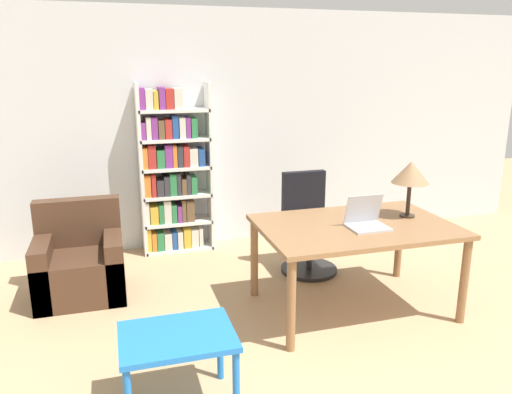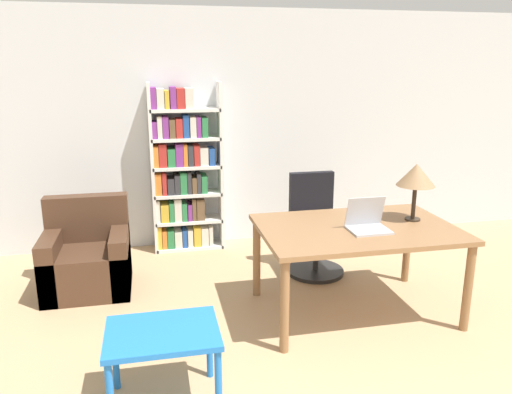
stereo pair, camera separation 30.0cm
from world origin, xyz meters
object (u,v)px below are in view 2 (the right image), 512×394
object	(u,v)px
office_chair	(314,231)
bookshelf	(183,173)
armchair	(88,260)
desk	(357,236)
table_lamp	(416,176)
laptop	(367,223)
side_table_blue	(163,341)

from	to	relation	value
office_chair	bookshelf	size ratio (longest dim) A/B	0.54
armchair	office_chair	bearing A→B (deg)	-0.72
desk	table_lamp	world-z (taller)	table_lamp
desk	table_lamp	xyz separation A→B (m)	(0.54, 0.07, 0.48)
desk	office_chair	xyz separation A→B (m)	(-0.06, 0.93, -0.26)
laptop	office_chair	size ratio (longest dim) A/B	0.31
bookshelf	laptop	bearing A→B (deg)	-55.43
armchair	bookshelf	world-z (taller)	bookshelf
laptop	bookshelf	bearing A→B (deg)	124.57
laptop	table_lamp	xyz separation A→B (m)	(0.50, 0.17, 0.34)
armchair	bookshelf	bearing A→B (deg)	43.06
desk	bookshelf	size ratio (longest dim) A/B	0.86
table_lamp	side_table_blue	world-z (taller)	table_lamp
office_chair	side_table_blue	size ratio (longest dim) A/B	1.48
desk	table_lamp	size ratio (longest dim) A/B	3.27
desk	armchair	xyz separation A→B (m)	(-2.30, 0.95, -0.40)
table_lamp	laptop	bearing A→B (deg)	-161.47
table_lamp	bookshelf	size ratio (longest dim) A/B	0.26
laptop	armchair	distance (m)	2.62
table_lamp	office_chair	distance (m)	1.28
desk	office_chair	size ratio (longest dim) A/B	1.60
table_lamp	armchair	bearing A→B (deg)	162.77
office_chair	armchair	bearing A→B (deg)	179.28
desk	laptop	world-z (taller)	laptop
laptop	side_table_blue	distance (m)	1.91
desk	side_table_blue	xyz separation A→B (m)	(-1.65, -0.90, -0.25)
laptop	table_lamp	distance (m)	0.62
table_lamp	bookshelf	bearing A→B (deg)	135.86
laptop	bookshelf	distance (m)	2.39
side_table_blue	office_chair	bearing A→B (deg)	48.96
table_lamp	armchair	xyz separation A→B (m)	(-2.84, 0.88, -0.88)
office_chair	laptop	bearing A→B (deg)	-84.37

